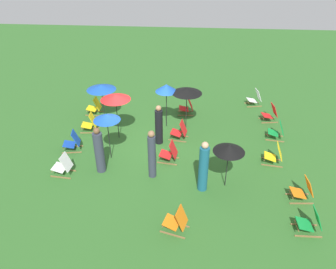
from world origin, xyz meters
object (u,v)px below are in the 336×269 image
(deckchair_8, at_px, (95,107))
(person_3, at_px, (152,155))
(umbrella_1, at_px, (229,148))
(umbrella_2, at_px, (107,117))
(deckchair_5, at_px, (63,166))
(umbrella_3, at_px, (115,97))
(person_0, at_px, (203,168))
(deckchair_1, at_px, (177,221))
(deckchair_4, at_px, (311,222))
(deckchair_13, at_px, (73,142))
(person_2, at_px, (159,126))
(deckchair_2, at_px, (303,190))
(umbrella_4, at_px, (187,90))
(deckchair_9, at_px, (270,114))
(deckchair_0, at_px, (275,155))
(person_1, at_px, (99,151))
(umbrella_0, at_px, (101,87))
(deckchair_10, at_px, (187,107))
(deckchair_11, at_px, (180,131))
(deckchair_6, at_px, (277,131))
(deckchair_12, at_px, (170,153))
(deckchair_7, at_px, (90,123))
(umbrella_5, at_px, (166,88))
(deckchair_3, at_px, (255,98))

(deckchair_8, bearing_deg, person_3, 36.62)
(umbrella_1, bearing_deg, umbrella_2, -106.52)
(deckchair_5, distance_m, umbrella_3, 3.32)
(person_0, bearing_deg, deckchair_1, -117.03)
(person_0, bearing_deg, deckchair_4, -33.18)
(deckchair_13, xyz_separation_m, person_2, (-0.81, 3.32, 0.43))
(deckchair_2, relative_size, umbrella_4, 0.43)
(deckchair_9, distance_m, deckchair_13, 8.75)
(deckchair_0, distance_m, deckchair_2, 1.99)
(deckchair_2, xyz_separation_m, person_1, (-0.96, -6.81, 0.46))
(deckchair_2, height_order, umbrella_1, umbrella_1)
(umbrella_3, relative_size, person_0, 1.07)
(umbrella_2, xyz_separation_m, person_1, (0.79, -0.17, -0.93))
(umbrella_0, xyz_separation_m, person_1, (3.75, 0.82, -0.79))
(deckchair_1, bearing_deg, deckchair_13, -115.88)
(person_3, bearing_deg, person_0, -37.42)
(deckchair_4, relative_size, deckchair_5, 1.00)
(umbrella_0, bearing_deg, umbrella_4, 82.79)
(umbrella_3, bearing_deg, umbrella_2, 0.24)
(deckchair_8, xyz_separation_m, deckchair_10, (-0.37, 4.36, 0.00))
(umbrella_3, relative_size, person_3, 1.08)
(deckchair_2, height_order, umbrella_4, umbrella_4)
(deckchair_11, xyz_separation_m, umbrella_0, (-1.37, -3.54, 1.25))
(deckchair_6, distance_m, umbrella_0, 7.74)
(deckchair_13, bearing_deg, deckchair_12, 73.75)
(person_1, bearing_deg, deckchair_8, 25.78)
(deckchair_4, height_order, umbrella_3, umbrella_3)
(deckchair_7, xyz_separation_m, person_1, (2.73, 1.18, 0.46))
(deckchair_2, bearing_deg, deckchair_7, -119.06)
(deckchair_12, relative_size, person_2, 0.49)
(deckchair_2, relative_size, person_2, 0.49)
(umbrella_0, height_order, umbrella_5, umbrella_5)
(deckchair_4, xyz_separation_m, person_1, (-2.31, -6.66, 0.46))
(deckchair_7, height_order, deckchair_13, same)
(deckchair_11, relative_size, umbrella_2, 0.44)
(deckchair_2, relative_size, umbrella_5, 0.42)
(deckchair_3, height_order, person_3, person_3)
(deckchair_3, relative_size, umbrella_0, 0.48)
(umbrella_0, bearing_deg, deckchair_4, 51.03)
(deckchair_1, relative_size, person_0, 0.46)
(deckchair_13, height_order, umbrella_1, umbrella_1)
(deckchair_7, distance_m, deckchair_10, 4.55)
(deckchair_3, bearing_deg, umbrella_2, -61.86)
(deckchair_11, distance_m, person_0, 3.26)
(deckchair_6, relative_size, person_3, 0.45)
(deckchair_9, xyz_separation_m, umbrella_2, (3.50, -6.59, 1.40))
(deckchair_5, xyz_separation_m, umbrella_1, (0.15, 5.67, 1.15))
(umbrella_0, relative_size, umbrella_3, 0.87)
(deckchair_1, bearing_deg, umbrella_5, -156.86)
(deckchair_9, bearing_deg, deckchair_3, -172.63)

